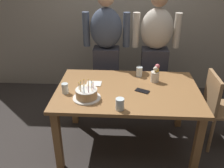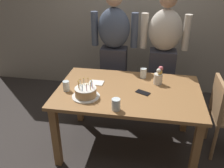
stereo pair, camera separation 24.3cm
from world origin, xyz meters
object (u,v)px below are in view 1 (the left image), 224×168
Objects in this scene: birthday_cake at (87,94)px; water_glass_side at (139,72)px; person_man_bearded at (106,51)px; dining_chair at (219,105)px; water_glass_far at (65,88)px; flower_vase at (155,74)px; cell_phone at (142,91)px; water_glass_near at (120,104)px; napkin_stack at (94,84)px; person_woman_cardigan at (155,52)px.

birthday_cake is 2.39× the size of water_glass_side.
dining_chair is at bearing 151.92° from person_man_bearded.
water_glass_far is 0.99m from flower_vase.
cell_phone is at bearing 117.46° from person_man_bearded.
water_glass_near is 1.24m from dining_chair.
birthday_cake reaches higher than dining_chair.
flower_vase is at bearing 82.49° from dining_chair.
napkin_stack is at bearing 83.34° from person_man_bearded.
napkin_stack is 0.18× the size of dining_chair.
birthday_cake reaches higher than water_glass_far.
birthday_cake is at bearing 151.71° from water_glass_near.
person_woman_cardigan is at bearing 70.38° from water_glass_near.
cell_phone is 0.88m from person_woman_cardigan.
person_man_bearded is (-0.59, 0.60, 0.05)m from flower_vase.
birthday_cake is 1.03m from person_man_bearded.
person_woman_cardigan is at bearing 53.48° from birthday_cake.
napkin_stack is at bearing 39.71° from water_glass_far.
cell_phone is at bearing 99.44° from dining_chair.
dining_chair is at bearing 0.26° from napkin_stack.
water_glass_near is 0.58m from napkin_stack.
water_glass_side is at bearing 24.43° from napkin_stack.
person_man_bearded reaches higher than water_glass_far.
napkin_stack is at bearing -167.88° from cell_phone.
water_glass_near is 0.96× the size of water_glass_side.
flower_vase is 0.12× the size of person_man_bearded.
water_glass_far is 0.79m from cell_phone.
napkin_stack is 1.41m from dining_chair.
cell_phone is at bearing 5.93° from water_glass_far.
water_glass_far reaches higher than napkin_stack.
birthday_cake reaches higher than water_glass_side.
water_glass_side is at bearing 65.00° from person_woman_cardigan.
person_man_bearded is 0.64m from person_woman_cardigan.
cell_phone is (0.22, 0.35, -0.05)m from water_glass_near.
dining_chair is (0.89, -0.22, -0.28)m from water_glass_side.
water_glass_side is (0.53, 0.54, 0.01)m from birthday_cake.
cell_phone is 0.90× the size of napkin_stack.
flower_vase is (0.15, 0.24, 0.08)m from cell_phone.
water_glass_near is 0.70m from flower_vase.
water_glass_far is at bearing 69.42° from person_man_bearded.
water_glass_far is at bearing 154.11° from water_glass_near.
dining_chair is (1.42, 0.32, -0.27)m from birthday_cake.
water_glass_far is at bearing 157.66° from birthday_cake.
flower_vase is at bearing 84.71° from cell_phone.
birthday_cake is at bearing -134.44° from water_glass_side.
person_woman_cardigan reaches higher than flower_vase.
water_glass_side is at bearing 74.15° from water_glass_near.
dining_chair is (1.09, 0.50, -0.28)m from water_glass_near.
birthday_cake is 1.48m from dining_chair.
flower_vase reaches higher than dining_chair.
water_glass_far is 0.53× the size of flower_vase.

